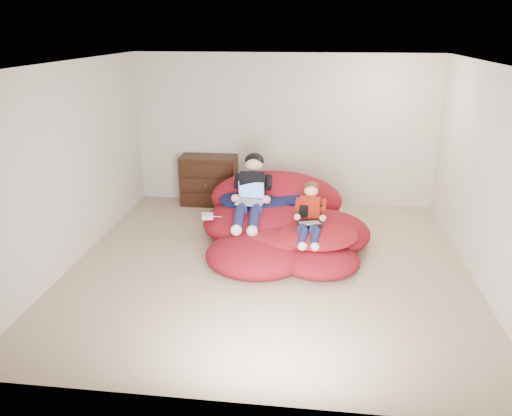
{
  "coord_description": "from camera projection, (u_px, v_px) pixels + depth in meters",
  "views": [
    {
      "loc": [
        0.53,
        -5.73,
        2.89
      ],
      "look_at": [
        -0.19,
        0.22,
        0.7
      ],
      "focal_mm": 35.0,
      "sensor_mm": 36.0,
      "label": 1
    }
  ],
  "objects": [
    {
      "name": "laptop_white",
      "position": [
        251.0,
        197.0,
        6.94
      ],
      "size": [
        0.4,
        0.35,
        0.27
      ],
      "color": "silver",
      "rests_on": "older_boy"
    },
    {
      "name": "power_adapter",
      "position": [
        207.0,
        216.0,
        6.88
      ],
      "size": [
        0.19,
        0.19,
        0.06
      ],
      "primitive_type": "cube",
      "rotation": [
        0.0,
        0.0,
        0.26
      ],
      "color": "silver",
      "rests_on": "beanbag_pile"
    },
    {
      "name": "room_shell",
      "position": [
        269.0,
        250.0,
        6.32
      ],
      "size": [
        5.1,
        5.1,
        2.77
      ],
      "color": "tan",
      "rests_on": "ground"
    },
    {
      "name": "cream_pillow",
      "position": [
        255.0,
        182.0,
        7.7
      ],
      "size": [
        0.47,
        0.3,
        0.3
      ],
      "primitive_type": "ellipsoid",
      "color": "beige",
      "rests_on": "beanbag_pile"
    },
    {
      "name": "dresser",
      "position": [
        209.0,
        180.0,
        8.49
      ],
      "size": [
        0.93,
        0.53,
        0.84
      ],
      "color": "black",
      "rests_on": "ground"
    },
    {
      "name": "younger_boy",
      "position": [
        310.0,
        212.0,
        6.47
      ],
      "size": [
        0.32,
        0.91,
        0.65
      ],
      "color": "#AD220F",
      "rests_on": "beanbag_pile"
    },
    {
      "name": "laptop_black",
      "position": [
        310.0,
        218.0,
        6.47
      ],
      "size": [
        0.36,
        0.4,
        0.21
      ],
      "color": "black",
      "rests_on": "younger_boy"
    },
    {
      "name": "older_boy",
      "position": [
        251.0,
        190.0,
        7.01
      ],
      "size": [
        0.39,
        1.28,
        0.83
      ],
      "color": "black",
      "rests_on": "beanbag_pile"
    },
    {
      "name": "beanbag_pile",
      "position": [
        280.0,
        224.0,
        7.03
      ],
      "size": [
        2.38,
        2.48,
        0.93
      ],
      "color": "maroon",
      "rests_on": "ground"
    }
  ]
}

